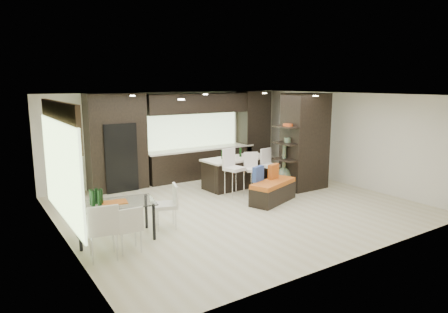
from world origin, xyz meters
TOP-DOWN VIEW (x-y plane):
  - ground at (0.00, 0.00)m, footprint 8.00×8.00m
  - back_wall at (0.00, 3.50)m, footprint 8.00×0.02m
  - left_wall at (-4.00, 0.00)m, footprint 0.02×7.00m
  - right_wall at (4.00, 0.00)m, footprint 0.02×7.00m
  - ceiling at (0.00, 0.00)m, footprint 8.00×7.00m
  - window_left at (-3.96, 0.20)m, footprint 0.04×3.20m
  - window_back at (0.60, 3.46)m, footprint 3.40×0.04m
  - stone_accent at (-3.93, 0.20)m, footprint 0.08×3.00m
  - ceiling_spots at (0.00, 0.25)m, footprint 4.00×3.00m
  - back_cabinetry at (0.50, 3.17)m, footprint 6.80×0.68m
  - refrigerator at (-1.90, 3.12)m, footprint 0.90×0.68m
  - partition_column at (2.60, 0.40)m, footprint 1.20×0.80m
  - kitchen_island at (1.08, 1.56)m, footprint 2.10×1.03m
  - stool_left at (0.46, 0.79)m, footprint 0.54×0.54m
  - stool_mid at (1.08, 0.82)m, footprint 0.50×0.50m
  - stool_right at (1.71, 0.81)m, footprint 0.46×0.46m
  - bench at (0.96, -0.20)m, footprint 1.53×1.00m
  - floor_vase at (1.93, 0.49)m, footprint 0.60×0.60m
  - dining_table at (-3.15, -0.38)m, footprint 1.62×1.09m
  - chair_near at (-3.15, -1.10)m, footprint 0.46×0.46m
  - chair_far at (-3.62, -1.14)m, footprint 0.58×0.58m
  - chair_end at (-2.09, -0.38)m, footprint 0.57×0.57m

SIDE VIEW (x-z plane):
  - ground at x=0.00m, z-range 0.00..0.00m
  - bench at x=0.96m, z-range 0.00..0.55m
  - dining_table at x=-3.15m, z-range 0.00..0.72m
  - chair_near at x=-3.15m, z-range 0.00..0.80m
  - chair_end at x=-2.09m, z-range 0.00..0.85m
  - kitchen_island at x=1.08m, z-range 0.00..0.85m
  - stool_mid at x=1.08m, z-range 0.00..0.89m
  - chair_far at x=-3.62m, z-range 0.00..0.93m
  - stool_right at x=1.71m, z-range 0.00..0.93m
  - stool_left at x=0.46m, z-range 0.00..1.02m
  - floor_vase at x=1.93m, z-range 0.00..1.33m
  - refrigerator at x=-1.90m, z-range 0.00..1.90m
  - back_wall at x=0.00m, z-range 0.00..2.70m
  - left_wall at x=-4.00m, z-range 0.00..2.70m
  - right_wall at x=4.00m, z-range 0.00..2.70m
  - window_left at x=-3.96m, z-range 0.40..2.30m
  - back_cabinetry at x=0.50m, z-range 0.00..2.70m
  - partition_column at x=2.60m, z-range 0.00..2.70m
  - window_back at x=0.60m, z-range 0.95..2.15m
  - stone_accent at x=-3.93m, z-range 1.85..2.65m
  - ceiling_spots at x=0.00m, z-range 2.67..2.69m
  - ceiling at x=0.00m, z-range 2.69..2.71m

